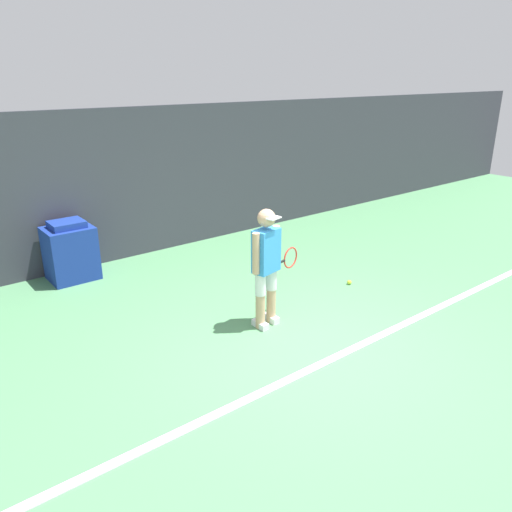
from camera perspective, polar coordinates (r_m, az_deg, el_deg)
ground_plane at (r=5.97m, az=6.60°, el=-10.53°), size 24.00×24.00×0.00m
back_wall at (r=8.86m, az=-13.03°, el=8.15°), size 24.00×0.10×2.52m
court_baseline at (r=5.80m, az=8.62°, el=-11.57°), size 21.60×0.10×0.01m
tennis_player at (r=6.13m, az=1.23°, el=-0.80°), size 0.88×0.32×1.52m
tennis_ball at (r=7.74m, az=10.61°, el=-2.97°), size 0.07×0.07×0.07m
covered_chair at (r=8.20m, az=-20.45°, el=0.46°), size 0.70×0.61×0.93m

